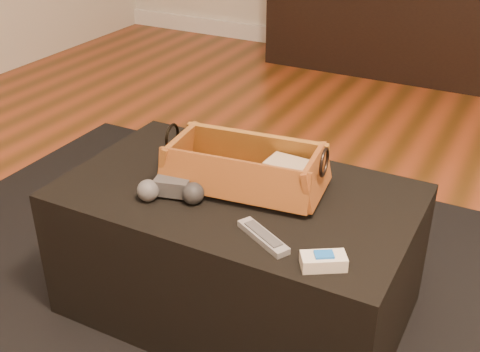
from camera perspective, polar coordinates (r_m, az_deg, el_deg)
The scene contains 11 objects.
floor at distance 1.96m, azimuth 1.83°, elevation -12.65°, with size 5.00×5.50×0.01m, color brown.
baseboard at distance 4.29m, azimuth 18.50°, elevation 10.49°, with size 5.00×0.04×0.12m, color white.
media_cabinet at distance 4.08m, azimuth 13.79°, elevation 13.72°, with size 1.51×0.45×0.59m, color black.
area_rug at distance 1.92m, azimuth -0.97°, elevation -13.10°, with size 2.60×2.00×0.01m, color black.
ottoman at distance 1.82m, azimuth -0.26°, elevation -7.08°, with size 1.00×0.60×0.42m, color black.
tv_remote at distance 1.70m, azimuth -0.46°, elevation -0.28°, with size 0.24×0.05×0.03m, color black.
cloth_bundle at distance 1.70m, azimuth 4.65°, elevation 0.31°, with size 0.13×0.09×0.07m, color tan.
wicker_basket at distance 1.70m, azimuth 0.46°, elevation 0.59°, with size 0.48×0.29×0.16m.
game_controller at distance 1.66m, azimuth -6.50°, elevation -1.25°, with size 0.20×0.14×0.06m.
silver_remote at distance 1.49m, azimuth 2.20°, elevation -5.76°, with size 0.17×0.12×0.02m.
cream_gadget at distance 1.41m, azimuth 7.92°, elevation -7.98°, with size 0.12×0.10×0.04m.
Camera 1 is at (0.63, -1.33, 1.28)m, focal length 45.00 mm.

